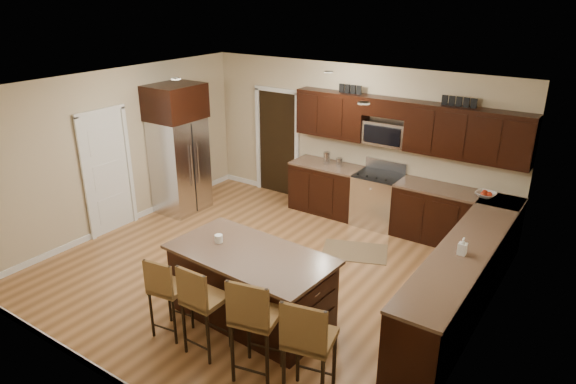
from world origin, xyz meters
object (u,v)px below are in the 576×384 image
Objects in this scene: island at (251,288)px; refrigerator at (179,148)px; stool_left at (166,288)px; stool_right at (254,318)px; stool_mid at (201,300)px; range at (377,199)px; stool_extra at (308,341)px.

island is 0.89× the size of refrigerator.
stool_right is (1.30, -0.01, 0.12)m from stool_left.
stool_mid reaches higher than stool_left.
refrigerator reaches higher than stool_left.
island is at bearing -31.85° from refrigerator.
range is 0.90× the size of stool_right.
range is 0.47× the size of refrigerator.
refrigerator is 1.91× the size of stool_extra.
stool_left is at bearing 166.66° from stool_right.
island is at bearing 87.45° from stool_mid.
stool_mid reaches higher than island.
refrigerator is at bearing -156.26° from range.
stool_left is at bearing -99.24° from range.
refrigerator is 5.38m from stool_extra.
stool_mid is 0.74m from stool_right.
stool_right is at bearing -81.99° from range.
range is at bearing 85.13° from stool_right.
range is 4.29m from stool_mid.
stool_extra reaches higher than range.
refrigerator is (-3.20, 1.98, 0.78)m from island.
refrigerator is (-2.60, 2.83, 0.56)m from stool_left.
stool_left reaches higher than island.
stool_extra is at bearing -12.88° from stool_right.
stool_extra is (1.36, -0.85, 0.34)m from island.
refrigerator reaches higher than stool_extra.
island is 1.86× the size of stool_mid.
refrigerator is at bearing 124.08° from stool_left.
stool_right is 1.00× the size of stool_extra.
stool_left is at bearing 166.82° from stool_extra.
stool_left is 0.44× the size of refrigerator.
refrigerator reaches higher than island.
stool_right reaches higher than stool_left.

